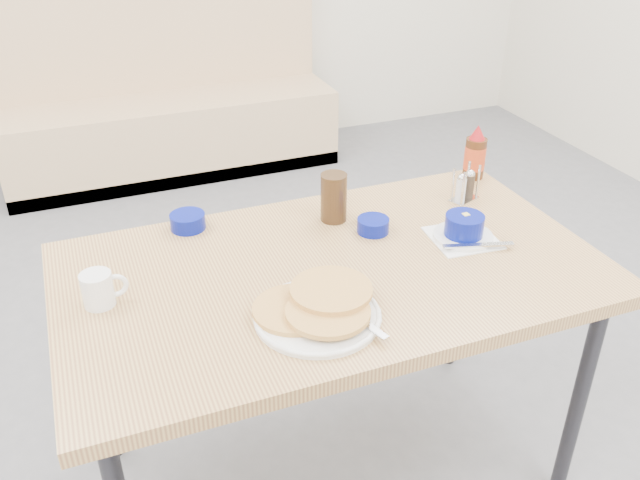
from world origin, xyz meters
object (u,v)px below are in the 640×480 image
object	(u,v)px
syrup_bottle	(475,155)
butter_bowl	(373,225)
booth_bench	(168,111)
amber_tumbler	(334,197)
condiment_caddy	(465,188)
creamer_bowl	(188,221)
pancake_plate	(318,309)
coffee_mug	(99,289)
grits_setting	(464,229)
dining_table	(332,286)

from	to	relation	value
syrup_bottle	butter_bowl	bearing A→B (deg)	-155.48
booth_bench	syrup_bottle	world-z (taller)	booth_bench
amber_tumbler	condiment_caddy	bearing A→B (deg)	-3.91
booth_bench	butter_bowl	distance (m)	2.45
booth_bench	creamer_bowl	world-z (taller)	booth_bench
creamer_bowl	condiment_caddy	world-z (taller)	condiment_caddy
booth_bench	syrup_bottle	size ratio (longest dim) A/B	10.56
pancake_plate	creamer_bowl	distance (m)	0.56
booth_bench	coffee_mug	world-z (taller)	booth_bench
grits_setting	amber_tumbler	size ratio (longest dim) A/B	1.39
booth_bench	condiment_caddy	size ratio (longest dim) A/B	17.33
coffee_mug	grits_setting	distance (m)	0.97
creamer_bowl	amber_tumbler	size ratio (longest dim) A/B	0.70
pancake_plate	amber_tumbler	world-z (taller)	amber_tumbler
pancake_plate	condiment_caddy	size ratio (longest dim) A/B	2.68
coffee_mug	grits_setting	bearing A→B (deg)	-2.88
butter_bowl	dining_table	bearing A→B (deg)	-143.94
booth_bench	grits_setting	bearing A→B (deg)	-81.20
booth_bench	grits_setting	distance (m)	2.60
creamer_bowl	syrup_bottle	xyz separation A→B (m)	(0.95, 0.00, 0.06)
grits_setting	condiment_caddy	xyz separation A→B (m)	(0.13, 0.21, 0.01)
amber_tumbler	creamer_bowl	bearing A→B (deg)	165.75
booth_bench	creamer_bowl	xyz separation A→B (m)	(-0.31, -2.19, 0.43)
booth_bench	pancake_plate	distance (m)	2.76
booth_bench	dining_table	xyz separation A→B (m)	(0.00, -2.53, 0.35)
amber_tumbler	dining_table	bearing A→B (deg)	-113.06
dining_table	coffee_mug	world-z (taller)	coffee_mug
pancake_plate	amber_tumbler	bearing A→B (deg)	63.13
pancake_plate	coffee_mug	xyz separation A→B (m)	(-0.46, 0.24, 0.02)
butter_bowl	amber_tumbler	world-z (taller)	amber_tumbler
grits_setting	amber_tumbler	xyz separation A→B (m)	(-0.29, 0.24, 0.04)
dining_table	pancake_plate	distance (m)	0.24
dining_table	coffee_mug	distance (m)	0.59
pancake_plate	condiment_caddy	bearing A→B (deg)	31.84
dining_table	syrup_bottle	world-z (taller)	syrup_bottle
grits_setting	creamer_bowl	size ratio (longest dim) A/B	2.00
condiment_caddy	syrup_bottle	world-z (taller)	syrup_bottle
booth_bench	grits_setting	xyz separation A→B (m)	(0.39, -2.53, 0.44)
dining_table	condiment_caddy	distance (m)	0.57
booth_bench	coffee_mug	bearing A→B (deg)	-103.02
butter_bowl	grits_setting	bearing A→B (deg)	-30.71
booth_bench	dining_table	world-z (taller)	booth_bench
grits_setting	coffee_mug	bearing A→B (deg)	177.12
condiment_caddy	amber_tumbler	bearing A→B (deg)	154.71
coffee_mug	grits_setting	world-z (taller)	coffee_mug
creamer_bowl	condiment_caddy	xyz separation A→B (m)	(0.83, -0.13, 0.02)
coffee_mug	booth_bench	bearing A→B (deg)	76.98
syrup_bottle	pancake_plate	bearing A→B (deg)	-144.99
coffee_mug	creamer_bowl	world-z (taller)	coffee_mug
butter_bowl	booth_bench	bearing A→B (deg)	94.20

